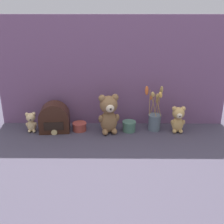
{
  "coord_description": "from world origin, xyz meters",
  "views": [
    {
      "loc": [
        0.01,
        -1.74,
        0.83
      ],
      "look_at": [
        0.0,
        0.02,
        0.14
      ],
      "focal_mm": 45.0,
      "sensor_mm": 36.0,
      "label": 1
    }
  ],
  "objects_px": {
    "vintage_radio": "(54,119)",
    "decorative_tin_tall": "(129,126)",
    "teddy_bear_medium": "(178,119)",
    "decorative_tin_short": "(80,127)",
    "flower_vase": "(155,117)",
    "teddy_bear_large": "(109,113)",
    "teddy_bear_small": "(31,122)"
  },
  "relations": [
    {
      "from": "decorative_tin_tall",
      "to": "decorative_tin_short",
      "type": "relative_size",
      "value": 0.96
    },
    {
      "from": "flower_vase",
      "to": "decorative_tin_short",
      "type": "relative_size",
      "value": 3.28
    },
    {
      "from": "teddy_bear_medium",
      "to": "teddy_bear_large",
      "type": "bearing_deg",
      "value": -178.33
    },
    {
      "from": "teddy_bear_large",
      "to": "teddy_bear_small",
      "type": "height_order",
      "value": "teddy_bear_large"
    },
    {
      "from": "teddy_bear_medium",
      "to": "vintage_radio",
      "type": "distance_m",
      "value": 0.84
    },
    {
      "from": "flower_vase",
      "to": "decorative_tin_short",
      "type": "bearing_deg",
      "value": -178.25
    },
    {
      "from": "teddy_bear_large",
      "to": "vintage_radio",
      "type": "xyz_separation_m",
      "value": [
        -0.37,
        0.02,
        -0.06
      ]
    },
    {
      "from": "teddy_bear_large",
      "to": "vintage_radio",
      "type": "relative_size",
      "value": 1.27
    },
    {
      "from": "teddy_bear_medium",
      "to": "teddy_bear_small",
      "type": "xyz_separation_m",
      "value": [
        -1.0,
        -0.0,
        -0.02
      ]
    },
    {
      "from": "teddy_bear_large",
      "to": "decorative_tin_tall",
      "type": "bearing_deg",
      "value": 9.22
    },
    {
      "from": "teddy_bear_medium",
      "to": "flower_vase",
      "type": "height_order",
      "value": "flower_vase"
    },
    {
      "from": "vintage_radio",
      "to": "teddy_bear_medium",
      "type": "bearing_deg",
      "value": -0.53
    },
    {
      "from": "decorative_tin_tall",
      "to": "decorative_tin_short",
      "type": "xyz_separation_m",
      "value": [
        -0.34,
        0.01,
        -0.01
      ]
    },
    {
      "from": "teddy_bear_small",
      "to": "vintage_radio",
      "type": "xyz_separation_m",
      "value": [
        0.16,
        0.01,
        0.01
      ]
    },
    {
      "from": "flower_vase",
      "to": "vintage_radio",
      "type": "bearing_deg",
      "value": -178.06
    },
    {
      "from": "decorative_tin_short",
      "to": "flower_vase",
      "type": "bearing_deg",
      "value": 1.75
    },
    {
      "from": "teddy_bear_small",
      "to": "teddy_bear_large",
      "type": "bearing_deg",
      "value": -1.1
    },
    {
      "from": "teddy_bear_small",
      "to": "decorative_tin_short",
      "type": "distance_m",
      "value": 0.33
    },
    {
      "from": "vintage_radio",
      "to": "decorative_tin_tall",
      "type": "distance_m",
      "value": 0.51
    },
    {
      "from": "decorative_tin_short",
      "to": "teddy_bear_medium",
      "type": "bearing_deg",
      "value": -1.3
    },
    {
      "from": "flower_vase",
      "to": "decorative_tin_tall",
      "type": "relative_size",
      "value": 3.43
    },
    {
      "from": "teddy_bear_medium",
      "to": "decorative_tin_tall",
      "type": "height_order",
      "value": "teddy_bear_medium"
    },
    {
      "from": "vintage_radio",
      "to": "decorative_tin_short",
      "type": "height_order",
      "value": "vintage_radio"
    },
    {
      "from": "teddy_bear_large",
      "to": "teddy_bear_small",
      "type": "xyz_separation_m",
      "value": [
        -0.53,
        0.01,
        -0.07
      ]
    },
    {
      "from": "teddy_bear_medium",
      "to": "decorative_tin_short",
      "type": "distance_m",
      "value": 0.68
    },
    {
      "from": "teddy_bear_small",
      "to": "vintage_radio",
      "type": "distance_m",
      "value": 0.16
    },
    {
      "from": "teddy_bear_medium",
      "to": "vintage_radio",
      "type": "relative_size",
      "value": 0.87
    },
    {
      "from": "decorative_tin_tall",
      "to": "teddy_bear_small",
      "type": "bearing_deg",
      "value": -178.95
    },
    {
      "from": "teddy_bear_medium",
      "to": "decorative_tin_short",
      "type": "bearing_deg",
      "value": 178.7
    },
    {
      "from": "teddy_bear_small",
      "to": "decorative_tin_tall",
      "type": "height_order",
      "value": "teddy_bear_small"
    },
    {
      "from": "teddy_bear_medium",
      "to": "decorative_tin_short",
      "type": "xyz_separation_m",
      "value": [
        -0.67,
        0.02,
        -0.07
      ]
    },
    {
      "from": "teddy_bear_small",
      "to": "decorative_tin_tall",
      "type": "bearing_deg",
      "value": 1.05
    }
  ]
}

